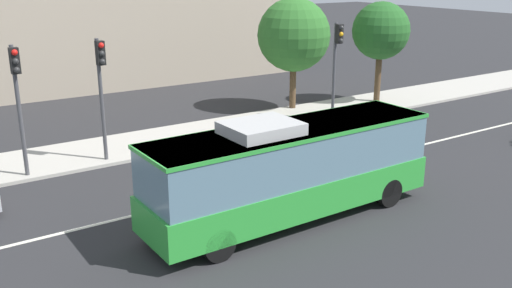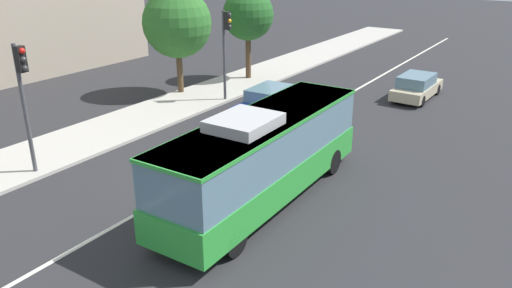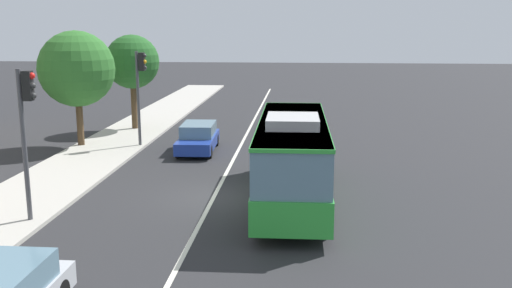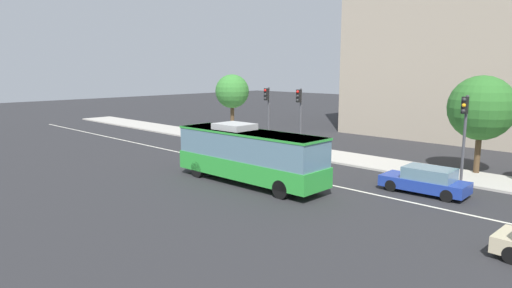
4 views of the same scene
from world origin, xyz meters
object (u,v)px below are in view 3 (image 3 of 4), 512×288
Objects in this scene: transit_bus at (292,155)px; sedan_blue at (198,138)px; traffic_light_mid_block at (27,119)px; traffic_light_near_corner at (140,82)px; street_tree_kerbside_centre at (132,62)px; street_tree_kerbside_right at (77,69)px; sedan_beige at (307,117)px.

transit_bus is 9.90m from sedan_blue.
traffic_light_near_corner is at bearing 85.09° from traffic_light_mid_block.
traffic_light_mid_block is (-3.14, 8.60, 1.75)m from transit_bus.
street_tree_kerbside_centre is (17.21, 1.62, 0.73)m from traffic_light_mid_block.
traffic_light_near_corner is 3.45m from street_tree_kerbside_right.
traffic_light_mid_block reaches higher than sedan_beige.
sedan_blue is at bearing -138.00° from street_tree_kerbside_centre.
street_tree_kerbside_right reaches higher than transit_bus.
traffic_light_near_corner is 12.21m from traffic_light_mid_block.
sedan_beige is at bearing 139.67° from sedan_blue.
transit_bus is at bearing -143.99° from street_tree_kerbside_centre.
street_tree_kerbside_right is at bearing -96.15° from sedan_blue.
sedan_blue is 0.88× the size of traffic_light_near_corner.
traffic_light_near_corner is 1.00× the size of traffic_light_mid_block.
transit_bus is at bearing 29.11° from sedan_blue.
transit_bus is 1.59× the size of street_tree_kerbside_right.
street_tree_kerbside_centre is (14.06, 10.22, 2.48)m from transit_bus.
transit_bus is at bearing 178.76° from sedan_beige.
sedan_blue is 8.41m from street_tree_kerbside_centre.
street_tree_kerbside_right is (-6.94, 12.33, 3.53)m from sedan_beige.
street_tree_kerbside_right reaches higher than sedan_blue.
sedan_blue is 12.39m from traffic_light_mid_block.
street_tree_kerbside_right is (-5.22, 1.46, -0.04)m from street_tree_kerbside_centre.
sedan_blue is at bearing 30.64° from transit_bus.
transit_bus is 1.68× the size of street_tree_kerbside_centre.
sedan_beige is (15.78, -0.65, -1.09)m from transit_bus.
traffic_light_mid_block is 17.30m from street_tree_kerbside_centre.
sedan_beige is at bearing -60.64° from street_tree_kerbside_right.
traffic_light_mid_block is at bearing 109.33° from transit_bus.
transit_bus is 9.33m from traffic_light_mid_block.
sedan_beige is 11.55m from traffic_light_near_corner.
traffic_light_near_corner reaches higher than sedan_blue.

